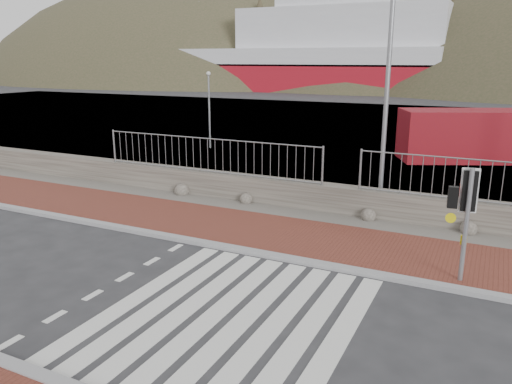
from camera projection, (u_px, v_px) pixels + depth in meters
The scene contains 14 objects.
ground at pixel (230, 316), 9.56m from camera, with size 220.00×220.00×0.00m, color #28282B.
sidewalk_far at pixel (310, 240), 13.46m from camera, with size 40.00×3.00×0.08m, color brown.
kerb_far at pixel (289, 259), 12.15m from camera, with size 40.00×0.25×0.12m, color gray.
zebra_crossing at pixel (230, 316), 9.56m from camera, with size 4.62×5.60×0.01m.
gravel_strip at pixel (333, 219), 15.20m from camera, with size 40.00×1.50×0.06m, color #59544C.
stone_wall at pixel (341, 200), 15.79m from camera, with size 40.00×0.60×0.90m, color #4E4840.
railing at pixel (342, 158), 15.30m from camera, with size 18.07×0.07×1.22m.
quay at pixel (428, 132), 33.80m from camera, with size 120.00×40.00×0.50m, color #4C4C4F.
water at pixel (465, 97), 64.21m from camera, with size 220.00×50.00×0.05m, color #3F4C54.
ferry at pixel (301, 55), 77.58m from camera, with size 50.00×16.00×20.00m.
hills_backdrop at pixel (502, 220), 89.05m from camera, with size 254.00×90.00×100.00m.
traffic_signal_far at pixel (467, 201), 10.49m from camera, with size 0.63×0.29×2.58m.
streetlight at pixel (394, 62), 14.87m from camera, with size 1.77×0.39×8.33m.
shipping_container at pixel (463, 135), 23.95m from camera, with size 5.81×2.42×2.42m, color maroon.
Camera 1 is at (4.21, -7.54, 4.77)m, focal length 35.00 mm.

